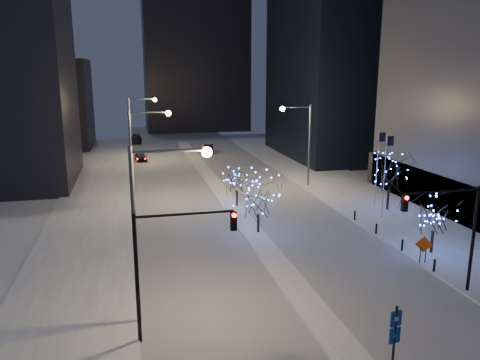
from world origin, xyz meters
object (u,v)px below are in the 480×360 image
object	(u,v)px
street_lamp_w_near	(154,210)
construction_sign	(424,247)
street_lamp_w_far	(136,120)
holiday_tree_plaza_far	(390,173)
car_near	(141,157)
car_mid	(208,148)
street_lamp_east	(302,135)
wayfinding_sign	(395,332)
traffic_signal_west	(167,254)
street_lamp_w_mid	(141,143)
holiday_tree_median_far	(237,180)
car_far	(136,139)
holiday_tree_plaza_near	(435,212)
traffic_signal_east	(453,223)
holiday_tree_median_near	(259,195)

from	to	relation	value
street_lamp_w_near	construction_sign	xyz separation A→B (m)	(19.24, 3.50, -5.11)
street_lamp_w_far	holiday_tree_plaza_far	bearing A→B (deg)	-54.41
car_near	car_mid	distance (m)	12.93
street_lamp_east	wayfinding_sign	size ratio (longest dim) A/B	2.99
wayfinding_sign	street_lamp_w_far	bearing A→B (deg)	90.84
traffic_signal_west	street_lamp_w_mid	bearing A→B (deg)	91.06
street_lamp_east	holiday_tree_median_far	size ratio (longest dim) A/B	2.40
car_far	construction_sign	bearing A→B (deg)	-69.88
street_lamp_w_mid	holiday_tree_median_far	size ratio (longest dim) A/B	2.40
street_lamp_w_far	street_lamp_east	bearing A→B (deg)	-49.15
car_near	holiday_tree_plaza_near	xyz separation A→B (m)	(20.74, -44.82, 2.68)
holiday_tree_median_far	holiday_tree_plaza_far	xyz separation A→B (m)	(14.56, -4.84, 1.00)
traffic_signal_east	car_near	size ratio (longest dim) A/B	1.75
street_lamp_w_mid	holiday_tree_plaza_far	world-z (taller)	street_lamp_w_mid
street_lamp_east	traffic_signal_west	world-z (taller)	street_lamp_east
car_near	construction_sign	xyz separation A→B (m)	(18.83, -46.53, 0.71)
wayfinding_sign	holiday_tree_plaza_far	bearing A→B (deg)	50.65
street_lamp_w_far	holiday_tree_plaza_near	size ratio (longest dim) A/B	1.97
street_lamp_w_near	holiday_tree_median_far	world-z (taller)	street_lamp_w_near
car_far	street_lamp_w_mid	bearing A→B (deg)	-86.11
street_lamp_w_near	street_lamp_w_far	xyz separation A→B (m)	(0.00, 50.00, 0.00)
holiday_tree_median_near	holiday_tree_plaza_far	distance (m)	15.07
traffic_signal_west	holiday_tree_plaza_near	distance (m)	21.92
traffic_signal_west	car_far	bearing A→B (deg)	90.45
holiday_tree_plaza_near	holiday_tree_plaza_far	size ratio (longest dim) A/B	0.84
street_lamp_w_far	holiday_tree_plaza_near	distance (m)	49.64
car_mid	street_lamp_w_mid	bearing A→B (deg)	77.01
street_lamp_w_mid	street_lamp_east	bearing A→B (deg)	8.96
street_lamp_w_near	traffic_signal_west	size ratio (longest dim) A/B	1.43
street_lamp_w_far	holiday_tree_median_far	size ratio (longest dim) A/B	2.40
street_lamp_w_mid	street_lamp_east	world-z (taller)	same
street_lamp_w_near	traffic_signal_east	size ratio (longest dim) A/B	1.43
car_far	wayfinding_sign	xyz separation A→B (m)	(10.47, -76.65, 1.26)
traffic_signal_west	street_lamp_w_far	bearing A→B (deg)	90.55
street_lamp_w_near	holiday_tree_median_far	size ratio (longest dim) A/B	2.40
car_far	construction_sign	world-z (taller)	construction_sign
holiday_tree_median_far	construction_sign	bearing A→B (deg)	-61.18
street_lamp_w_far	holiday_tree_median_far	xyz separation A→B (m)	(9.44, -28.69, -3.58)
holiday_tree_median_near	holiday_tree_plaza_near	world-z (taller)	holiday_tree_median_near
street_lamp_w_mid	car_mid	distance (m)	33.31
street_lamp_w_mid	car_far	distance (m)	44.82
street_lamp_w_far	car_far	distance (m)	20.27
traffic_signal_west	wayfinding_sign	world-z (taller)	traffic_signal_west
holiday_tree_median_near	street_lamp_w_near	bearing A→B (deg)	-126.27
car_mid	wayfinding_sign	bearing A→B (deg)	97.14
car_far	wayfinding_sign	world-z (taller)	wayfinding_sign
traffic_signal_east	wayfinding_sign	size ratio (longest dim) A/B	2.09
street_lamp_east	street_lamp_w_near	bearing A→B (deg)	-124.19
street_lamp_w_near	holiday_tree_plaza_near	distance (m)	22.01
street_lamp_w_mid	holiday_tree_median_far	distance (m)	10.75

